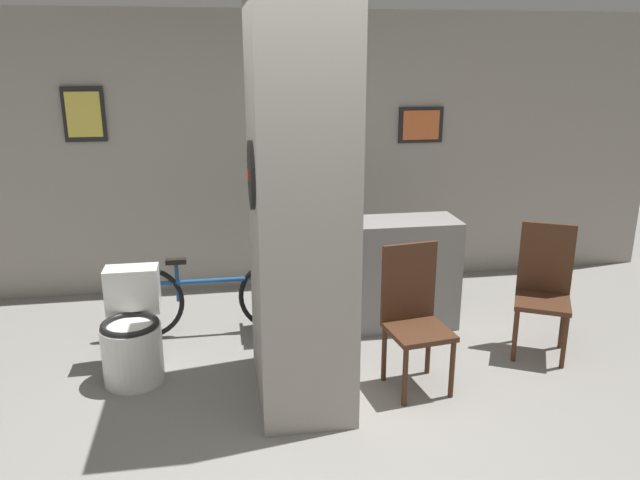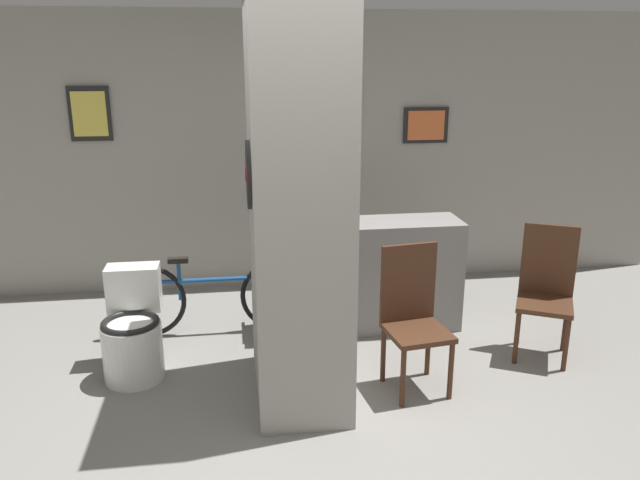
% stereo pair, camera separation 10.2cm
% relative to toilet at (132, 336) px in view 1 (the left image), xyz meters
% --- Properties ---
extents(ground_plane, '(14.00, 14.00, 0.00)m').
position_rel_toilet_xyz_m(ground_plane, '(1.11, -0.91, -0.31)').
color(ground_plane, gray).
extents(wall_back, '(8.00, 0.09, 2.60)m').
position_rel_toilet_xyz_m(wall_back, '(1.11, 1.72, 0.99)').
color(wall_back, gray).
rests_on(wall_back, ground_plane).
extents(pillar_center, '(0.62, 1.04, 2.60)m').
position_rel_toilet_xyz_m(pillar_center, '(1.14, -0.39, 0.99)').
color(pillar_center, gray).
rests_on(pillar_center, ground_plane).
extents(counter_shelf, '(1.43, 0.44, 0.92)m').
position_rel_toilet_xyz_m(counter_shelf, '(1.86, 0.56, 0.15)').
color(counter_shelf, gray).
rests_on(counter_shelf, ground_plane).
extents(toilet, '(0.42, 0.58, 0.75)m').
position_rel_toilet_xyz_m(toilet, '(0.00, 0.00, 0.00)').
color(toilet, white).
rests_on(toilet, ground_plane).
extents(chair_near_pillar, '(0.45, 0.45, 1.00)m').
position_rel_toilet_xyz_m(chair_near_pillar, '(1.92, -0.41, 0.22)').
color(chair_near_pillar, '#422616').
rests_on(chair_near_pillar, ground_plane).
extents(chair_by_doorway, '(0.54, 0.54, 1.00)m').
position_rel_toilet_xyz_m(chair_by_doorway, '(3.05, -0.09, 0.22)').
color(chair_by_doorway, '#422616').
rests_on(chair_by_doorway, ground_plane).
extents(bicycle, '(1.66, 0.42, 0.66)m').
position_rel_toilet_xyz_m(bicycle, '(0.55, 0.61, 0.01)').
color(bicycle, black).
rests_on(bicycle, ground_plane).
extents(bottle_tall, '(0.07, 0.07, 0.30)m').
position_rel_toilet_xyz_m(bottle_tall, '(1.60, 0.49, 0.71)').
color(bottle_tall, '#19598C').
rests_on(bottle_tall, counter_shelf).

